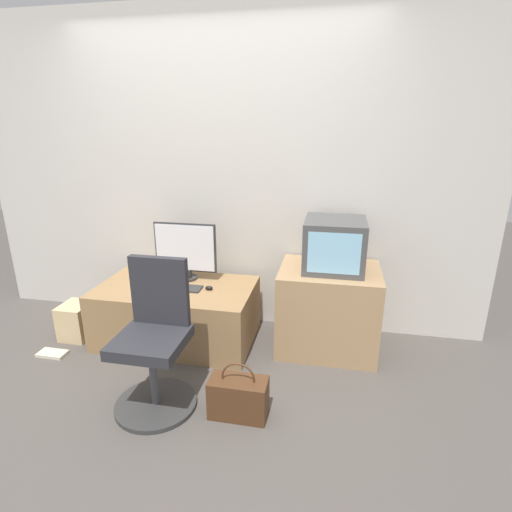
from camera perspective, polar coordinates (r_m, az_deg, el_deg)
name	(u,v)px	position (r m, az deg, el deg)	size (l,w,h in m)	color
ground_plane	(170,410)	(2.73, -12.14, -20.76)	(12.00, 12.00, 0.00)	#4C4742
wall_back	(223,175)	(3.40, -4.78, 11.40)	(4.40, 0.05, 2.60)	beige
desk	(177,313)	(3.37, -11.18, -7.96)	(1.24, 0.72, 0.47)	#937047
side_stand	(328,309)	(3.20, 10.21, -7.42)	(0.76, 0.60, 0.66)	#A37F56
main_monitor	(185,251)	(3.33, -10.05, 0.68)	(0.53, 0.18, 0.48)	#2D2D2D
keyboard	(182,288)	(3.21, -10.53, -4.50)	(0.31, 0.13, 0.01)	#2D2D2D
mouse	(209,288)	(3.16, -6.73, -4.56)	(0.06, 0.04, 0.03)	black
crt_tv	(334,245)	(3.03, 11.12, 1.60)	(0.44, 0.45, 0.38)	#474747
office_chair	(155,346)	(2.60, -14.26, -12.32)	(0.51, 0.51, 0.94)	#333333
cardboard_box_lower	(77,321)	(3.69, -24.20, -8.42)	(0.23, 0.26, 0.29)	#D1B27F
handbag	(238,397)	(2.57, -2.53, -19.48)	(0.35, 0.18, 0.37)	#4C2D19
book	(52,354)	(3.56, -27.07, -12.31)	(0.22, 0.12, 0.02)	beige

